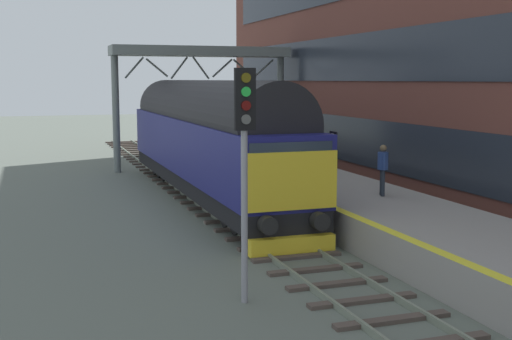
% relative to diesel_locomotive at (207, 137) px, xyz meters
% --- Properties ---
extents(ground_plane, '(140.00, 140.00, 0.00)m').
position_rel_diesel_locomotive_xyz_m(ground_plane, '(-0.00, -4.38, -2.48)').
color(ground_plane, '#5C6359').
rests_on(ground_plane, ground).
extents(track_main, '(2.50, 60.00, 0.15)m').
position_rel_diesel_locomotive_xyz_m(track_main, '(-0.00, -4.38, -2.43)').
color(track_main, gray).
rests_on(track_main, ground).
extents(station_platform, '(4.00, 44.00, 1.01)m').
position_rel_diesel_locomotive_xyz_m(station_platform, '(3.60, -4.38, -1.98)').
color(station_platform, gray).
rests_on(station_platform, ground).
extents(diesel_locomotive, '(2.74, 18.15, 4.68)m').
position_rel_diesel_locomotive_xyz_m(diesel_locomotive, '(0.00, 0.00, 0.00)').
color(diesel_locomotive, black).
rests_on(diesel_locomotive, ground).
extents(signal_post_near, '(0.44, 0.22, 4.95)m').
position_rel_diesel_locomotive_xyz_m(signal_post_near, '(-2.38, -12.15, 0.73)').
color(signal_post_near, gray).
rests_on(signal_post_near, ground).
extents(platform_number_sign, '(0.10, 0.44, 2.19)m').
position_rel_diesel_locomotive_xyz_m(platform_number_sign, '(1.90, -7.47, -0.04)').
color(platform_number_sign, slate).
rests_on(platform_number_sign, station_platform).
extents(waiting_passenger, '(0.44, 0.48, 1.64)m').
position_rel_diesel_locomotive_xyz_m(waiting_passenger, '(4.08, -6.55, -0.49)').
color(waiting_passenger, '#262F39').
rests_on(waiting_passenger, station_platform).
extents(overhead_footbridge, '(9.30, 2.00, 6.40)m').
position_rel_diesel_locomotive_xyz_m(overhead_footbridge, '(2.05, 8.88, 3.21)').
color(overhead_footbridge, slate).
rests_on(overhead_footbridge, ground).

